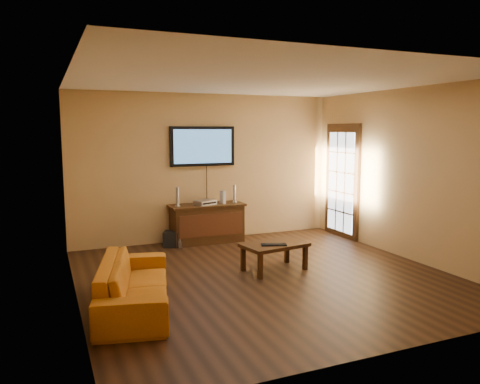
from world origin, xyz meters
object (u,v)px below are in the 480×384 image
television (203,146)px  keyboard (274,245)px  game_console (223,197)px  media_console (207,223)px  coffee_table (274,247)px  sofa (134,276)px  av_receiver (205,202)px  subwoofer (172,239)px  bottle (180,245)px  speaker_left (178,198)px  speaker_right (234,194)px

television → keyboard: bearing=-83.3°
television → game_console: television is taller
media_console → coffee_table: media_console is taller
sofa → av_receiver: bearing=-20.5°
coffee_table → subwoofer: coffee_table is taller
bottle → speaker_left: bearing=80.6°
media_console → coffee_table: 2.06m
coffee_table → sofa: bearing=-163.3°
coffee_table → speaker_right: speaker_right is taller
media_console → speaker_right: size_ratio=4.14×
media_console → speaker_left: size_ratio=3.99×
av_receiver → game_console: (0.35, 0.01, 0.08)m
television → sofa: size_ratio=0.64×
speaker_right → game_console: speaker_right is taller
bottle → media_console: bearing=27.9°
speaker_left → speaker_right: (1.09, 0.03, -0.01)m
speaker_right → game_console: (-0.23, -0.01, -0.03)m
media_console → subwoofer: size_ratio=5.03×
sofa → game_console: bearing=-25.2°
media_console → keyboard: bearing=-82.6°
keyboard → coffee_table: bearing=58.8°
keyboard → subwoofer: bearing=114.9°
media_console → subwoofer: media_console is taller
sofa → keyboard: bearing=-62.3°
speaker_left → game_console: bearing=1.9°
television → bottle: size_ratio=6.80×
television → speaker_right: size_ratio=3.72×
coffee_table → bottle: coffee_table is taller
av_receiver → keyboard: 2.16m
speaker_left → subwoofer: speaker_left is taller
television → game_console: bearing=-36.1°
game_console → keyboard: bearing=-95.3°
subwoofer → bottle: bearing=-48.6°
television → av_receiver: television is taller
sofa → game_console: game_console is taller
sofa → speaker_right: size_ratio=5.80×
television → game_console: (0.30, -0.22, -0.92)m
sofa → subwoofer: (1.12, 2.61, -0.24)m
media_console → coffee_table: bearing=-80.6°
speaker_right → av_receiver: size_ratio=0.93×
sofa → keyboard: 2.15m
speaker_left → television: bearing=24.3°
keyboard → bottle: bearing=115.9°
sofa → game_console: 3.43m
av_receiver → game_console: 0.36m
sofa → subwoofer: bearing=-10.2°
bottle → speaker_right: bearing=15.7°
coffee_table → media_console: bearing=99.4°
bottle → av_receiver: bearing=28.3°
speaker_left → av_receiver: 0.53m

